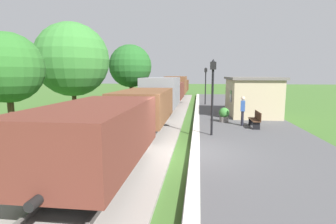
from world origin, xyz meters
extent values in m
plane|color=#3D6628|center=(0.00, 0.00, 0.00)|extent=(160.00, 160.00, 0.00)
cube|color=#4C4C4F|center=(3.20, 0.00, 0.12)|extent=(6.00, 60.00, 0.25)
cube|color=silver|center=(0.40, 0.00, 0.25)|extent=(0.36, 60.00, 0.01)
cube|color=gray|center=(-2.40, 0.00, 0.06)|extent=(3.80, 60.00, 0.12)
cube|color=slate|center=(-1.68, 0.00, 0.19)|extent=(0.07, 60.00, 0.14)
cube|color=slate|center=(-3.12, 0.00, 0.19)|extent=(0.07, 60.00, 0.14)
cube|color=brown|center=(-2.40, -2.79, 1.58)|extent=(2.50, 5.60, 1.60)
cube|color=black|center=(-2.40, -2.79, 0.93)|extent=(2.10, 5.15, 0.50)
cylinder|color=black|center=(-2.40, -1.00, 0.68)|extent=(1.56, 0.84, 0.84)
cylinder|color=black|center=(-2.40, -4.58, 0.68)|extent=(1.56, 0.84, 0.84)
cylinder|color=black|center=(-2.40, 0.16, 0.93)|extent=(0.20, 0.30, 0.20)
cylinder|color=black|center=(-2.40, -5.74, 0.93)|extent=(0.20, 0.30, 0.20)
cube|color=brown|center=(-2.40, 3.81, 1.58)|extent=(2.50, 5.60, 1.60)
cube|color=black|center=(-2.40, 3.81, 0.93)|extent=(2.10, 5.15, 0.50)
cylinder|color=black|center=(-2.40, 5.60, 0.68)|extent=(1.56, 0.84, 0.84)
cylinder|color=black|center=(-2.40, 2.02, 0.68)|extent=(1.56, 0.84, 0.84)
cylinder|color=black|center=(-2.40, 6.76, 0.93)|extent=(0.20, 0.30, 0.20)
cylinder|color=black|center=(-2.40, 0.86, 0.93)|extent=(0.20, 0.30, 0.20)
cube|color=gray|center=(-2.40, 10.41, 1.88)|extent=(2.50, 5.60, 2.20)
cube|color=black|center=(-2.40, 10.41, 0.93)|extent=(2.10, 5.15, 0.50)
cylinder|color=black|center=(-2.40, 12.20, 0.68)|extent=(1.56, 0.84, 0.84)
cylinder|color=black|center=(-2.40, 8.62, 0.68)|extent=(1.56, 0.84, 0.84)
cylinder|color=black|center=(-2.40, 13.36, 0.93)|extent=(0.20, 0.30, 0.20)
cylinder|color=black|center=(-2.40, 7.46, 0.93)|extent=(0.20, 0.30, 0.20)
cube|color=brown|center=(-2.40, 17.01, 1.58)|extent=(2.50, 5.60, 1.60)
cube|color=black|center=(-2.40, 17.01, 0.93)|extent=(2.10, 5.15, 0.50)
cylinder|color=black|center=(-2.40, 18.80, 0.68)|extent=(1.56, 0.84, 0.84)
cylinder|color=black|center=(-2.40, 15.22, 0.68)|extent=(1.56, 0.84, 0.84)
cylinder|color=black|center=(-2.40, 19.96, 0.93)|extent=(0.20, 0.30, 0.20)
cylinder|color=black|center=(-2.40, 14.06, 0.93)|extent=(0.20, 0.30, 0.20)
cube|color=brown|center=(-2.40, 23.61, 1.88)|extent=(2.50, 5.60, 2.20)
cube|color=black|center=(-2.40, 23.61, 0.93)|extent=(2.10, 5.15, 0.50)
cylinder|color=black|center=(-2.40, 25.40, 0.68)|extent=(1.56, 0.84, 0.84)
cylinder|color=black|center=(-2.40, 21.82, 0.68)|extent=(1.56, 0.84, 0.84)
cylinder|color=black|center=(-2.40, 26.56, 0.93)|extent=(0.20, 0.30, 0.20)
cylinder|color=black|center=(-2.40, 20.66, 0.93)|extent=(0.20, 0.30, 0.20)
cube|color=brown|center=(-2.40, 30.21, 1.58)|extent=(2.50, 5.60, 1.60)
cube|color=black|center=(-2.40, 30.21, 0.93)|extent=(2.10, 5.15, 0.50)
cylinder|color=black|center=(-2.40, 32.00, 0.68)|extent=(1.56, 0.84, 0.84)
cylinder|color=black|center=(-2.40, 28.42, 0.68)|extent=(1.56, 0.84, 0.84)
cylinder|color=black|center=(-2.40, 33.16, 0.93)|extent=(0.20, 0.30, 0.20)
cylinder|color=black|center=(-2.40, 27.26, 0.93)|extent=(0.20, 0.30, 0.20)
cube|color=tan|center=(4.40, 10.12, 1.55)|extent=(3.20, 5.50, 2.60)
cube|color=#66605B|center=(4.40, 10.12, 2.94)|extent=(3.50, 5.80, 0.18)
cube|color=black|center=(2.79, 9.02, 1.68)|extent=(0.03, 0.90, 0.80)
cube|color=#422819|center=(3.64, 5.05, 0.69)|extent=(0.42, 1.50, 0.04)
cube|color=#422819|center=(3.83, 5.05, 0.93)|extent=(0.04, 1.50, 0.45)
cube|color=black|center=(3.64, 4.45, 0.46)|extent=(0.38, 0.06, 0.42)
cube|color=black|center=(3.64, 5.65, 0.46)|extent=(0.38, 0.06, 0.42)
cube|color=#422819|center=(3.64, 14.86, 0.69)|extent=(0.42, 1.50, 0.04)
cube|color=#422819|center=(3.83, 14.86, 0.93)|extent=(0.04, 1.50, 0.45)
cube|color=black|center=(3.64, 14.26, 0.46)|extent=(0.38, 0.06, 0.42)
cube|color=black|center=(3.64, 15.46, 0.46)|extent=(0.38, 0.06, 0.42)
cylinder|color=black|center=(3.06, 5.46, 0.68)|extent=(0.15, 0.15, 0.86)
cylinder|color=black|center=(3.08, 5.62, 0.68)|extent=(0.15, 0.15, 0.86)
cube|color=#2D5199|center=(3.07, 5.54, 1.41)|extent=(0.29, 0.41, 0.60)
sphere|color=beige|center=(3.07, 5.54, 1.85)|extent=(0.22, 0.22, 0.22)
cylinder|color=slate|center=(2.11, 6.59, 0.42)|extent=(0.56, 0.56, 0.34)
sphere|color=#387A33|center=(2.11, 6.59, 0.85)|extent=(0.64, 0.64, 0.64)
cylinder|color=black|center=(1.17, 2.87, 1.85)|extent=(0.11, 0.11, 3.20)
cube|color=black|center=(1.17, 2.87, 3.63)|extent=(0.28, 0.28, 0.36)
sphere|color=#F2E5BF|center=(1.17, 2.87, 3.63)|extent=(0.20, 0.20, 0.20)
cone|color=black|center=(1.17, 2.87, 3.87)|extent=(0.20, 0.20, 0.16)
cylinder|color=black|center=(1.17, 16.20, 1.85)|extent=(0.11, 0.11, 3.20)
cube|color=black|center=(1.17, 16.20, 3.63)|extent=(0.28, 0.28, 0.36)
sphere|color=#F2E5BF|center=(1.17, 16.20, 3.63)|extent=(0.20, 0.20, 0.20)
cone|color=black|center=(1.17, 16.20, 3.87)|extent=(0.20, 0.20, 0.16)
cylinder|color=#4C3823|center=(-8.12, 1.14, 1.16)|extent=(0.28, 0.28, 2.33)
sphere|color=#2D6B28|center=(-8.12, 1.14, 3.52)|extent=(3.19, 3.19, 3.19)
cylinder|color=#4C3823|center=(-7.62, 6.31, 1.20)|extent=(0.28, 0.28, 2.40)
sphere|color=#387A33|center=(-7.62, 6.31, 4.16)|extent=(4.69, 4.69, 4.69)
cylinder|color=#4C3823|center=(-6.08, 14.90, 1.25)|extent=(0.28, 0.28, 2.50)
sphere|color=#235B23|center=(-6.08, 14.90, 4.03)|extent=(4.08, 4.08, 4.08)
cylinder|color=#4C3823|center=(-8.04, 23.20, 1.34)|extent=(0.28, 0.28, 2.68)
sphere|color=#2D6B28|center=(-8.04, 23.20, 4.26)|extent=(4.22, 4.22, 4.22)
camera|label=1|loc=(0.50, -9.77, 3.21)|focal=27.65mm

